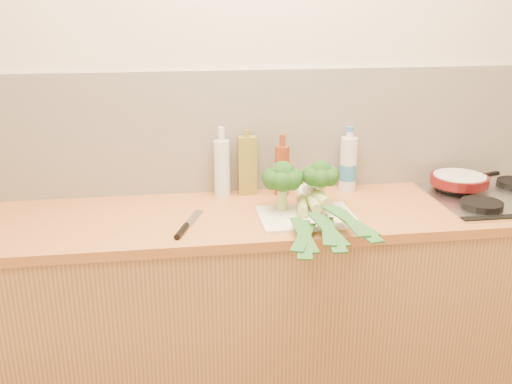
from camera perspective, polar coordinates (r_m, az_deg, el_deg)
room_shell at (r=2.54m, az=0.18°, el=6.08°), size 3.50×3.50×3.50m
counter at (r=2.53m, az=1.16°, el=-11.48°), size 3.20×0.62×0.90m
gas_hob at (r=2.69m, az=23.22°, el=-0.40°), size 0.58×0.50×0.04m
chopping_board at (r=2.27m, az=5.10°, el=-2.49°), size 0.38×0.28×0.01m
broccoli_left at (r=2.29m, az=2.67°, el=1.41°), size 0.17×0.17×0.20m
broccoli_right at (r=2.33m, az=6.48°, el=1.63°), size 0.16×0.16×0.20m
leek_front at (r=2.25m, az=4.69°, el=-1.92°), size 0.21×0.72×0.04m
leek_mid at (r=2.21m, az=6.20°, el=-1.88°), size 0.11×0.64×0.04m
leek_back at (r=2.21m, az=7.42°, el=-1.37°), size 0.16×0.61×0.04m
chefs_knife at (r=2.17m, az=-7.14°, el=-3.57°), size 0.13×0.30×0.02m
skillet at (r=2.71m, az=19.70°, el=1.18°), size 0.36×0.25×0.04m
oil_tin at (r=2.51m, az=-0.89°, el=2.71°), size 0.08×0.05×0.29m
glass_bottle at (r=2.50m, az=-3.42°, el=2.51°), size 0.07×0.07×0.31m
amber_bottle at (r=2.51m, az=2.61°, el=2.28°), size 0.06×0.06×0.27m
water_bottle at (r=2.60m, az=9.20°, el=2.63°), size 0.08×0.08×0.27m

